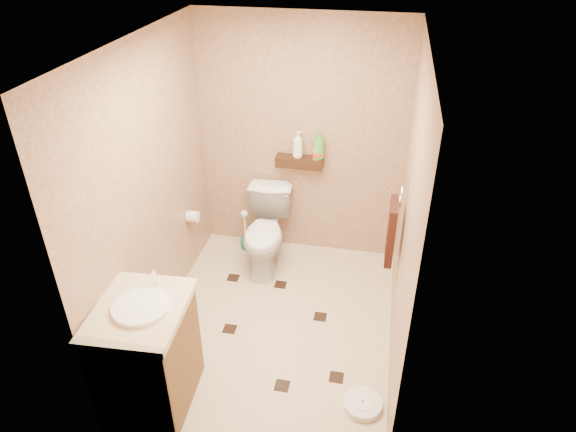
# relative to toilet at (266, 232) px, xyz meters

# --- Properties ---
(ground) EXTENTS (2.50, 2.50, 0.00)m
(ground) POSITION_rel_toilet_xyz_m (0.27, -0.83, -0.39)
(ground) COLOR beige
(ground) RESTS_ON ground
(wall_back) EXTENTS (2.00, 0.04, 2.40)m
(wall_back) POSITION_rel_toilet_xyz_m (0.27, 0.42, 0.81)
(wall_back) COLOR tan
(wall_back) RESTS_ON ground
(wall_front) EXTENTS (2.00, 0.04, 2.40)m
(wall_front) POSITION_rel_toilet_xyz_m (0.27, -2.08, 0.81)
(wall_front) COLOR tan
(wall_front) RESTS_ON ground
(wall_left) EXTENTS (0.04, 2.50, 2.40)m
(wall_left) POSITION_rel_toilet_xyz_m (-0.73, -0.83, 0.81)
(wall_left) COLOR tan
(wall_left) RESTS_ON ground
(wall_right) EXTENTS (0.04, 2.50, 2.40)m
(wall_right) POSITION_rel_toilet_xyz_m (1.27, -0.83, 0.81)
(wall_right) COLOR tan
(wall_right) RESTS_ON ground
(ceiling) EXTENTS (2.00, 2.50, 0.02)m
(ceiling) POSITION_rel_toilet_xyz_m (0.27, -0.83, 2.01)
(ceiling) COLOR white
(ceiling) RESTS_ON wall_back
(wall_shelf) EXTENTS (0.46, 0.14, 0.10)m
(wall_shelf) POSITION_rel_toilet_xyz_m (0.27, 0.34, 0.63)
(wall_shelf) COLOR #321C0D
(wall_shelf) RESTS_ON wall_back
(floor_accents) EXTENTS (1.25, 1.31, 0.01)m
(floor_accents) POSITION_rel_toilet_xyz_m (0.31, -0.85, -0.38)
(floor_accents) COLOR black
(floor_accents) RESTS_ON ground
(toilet) EXTENTS (0.48, 0.79, 0.78)m
(toilet) POSITION_rel_toilet_xyz_m (0.00, 0.00, 0.00)
(toilet) COLOR white
(toilet) RESTS_ON ground
(vanity) EXTENTS (0.63, 0.75, 1.02)m
(vanity) POSITION_rel_toilet_xyz_m (-0.43, -1.78, 0.07)
(vanity) COLOR brown
(vanity) RESTS_ON ground
(bathroom_scale) EXTENTS (0.30, 0.30, 0.06)m
(bathroom_scale) POSITION_rel_toilet_xyz_m (1.09, -1.57, -0.36)
(bathroom_scale) COLOR white
(bathroom_scale) RESTS_ON ground
(toilet_brush) EXTENTS (0.11, 0.11, 0.47)m
(toilet_brush) POSITION_rel_toilet_xyz_m (-0.28, 0.24, -0.22)
(toilet_brush) COLOR #18605C
(toilet_brush) RESTS_ON ground
(towel_ring) EXTENTS (0.12, 0.30, 0.76)m
(towel_ring) POSITION_rel_toilet_xyz_m (1.18, -0.58, 0.56)
(towel_ring) COLOR silver
(towel_ring) RESTS_ON wall_right
(toilet_paper) EXTENTS (0.12, 0.11, 0.12)m
(toilet_paper) POSITION_rel_toilet_xyz_m (-0.67, -0.18, 0.21)
(toilet_paper) COLOR white
(toilet_paper) RESTS_ON wall_left
(bottle_a) EXTENTS (0.12, 0.12, 0.26)m
(bottle_a) POSITION_rel_toilet_xyz_m (0.25, 0.34, 0.81)
(bottle_a) COLOR white
(bottle_a) RESTS_ON wall_shelf
(bottle_b) EXTENTS (0.09, 0.09, 0.16)m
(bottle_b) POSITION_rel_toilet_xyz_m (0.44, 0.34, 0.76)
(bottle_b) COLOR gold
(bottle_b) RESTS_ON wall_shelf
(bottle_c) EXTENTS (0.13, 0.13, 0.15)m
(bottle_c) POSITION_rel_toilet_xyz_m (0.45, 0.34, 0.76)
(bottle_c) COLOR #BC3616
(bottle_c) RESTS_ON wall_shelf
(bottle_d) EXTENTS (0.15, 0.15, 0.28)m
(bottle_d) POSITION_rel_toilet_xyz_m (0.45, 0.34, 0.82)
(bottle_d) COLOR green
(bottle_d) RESTS_ON wall_shelf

